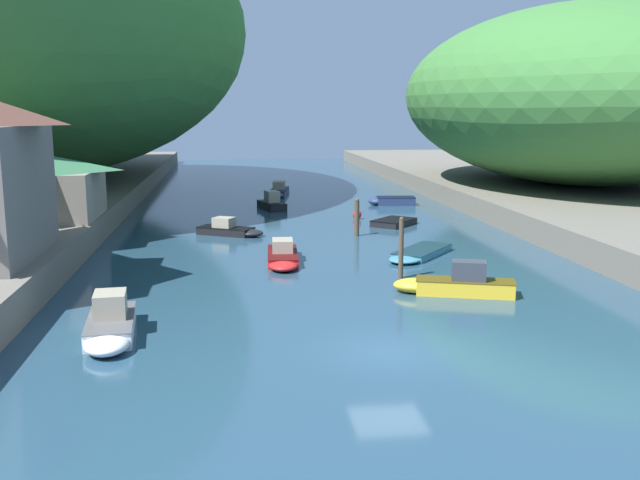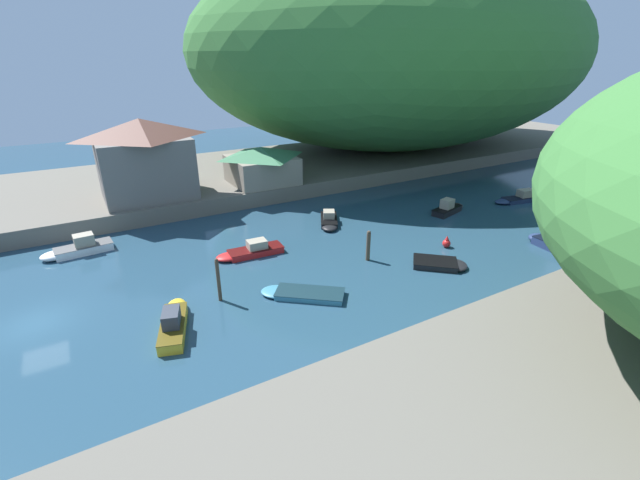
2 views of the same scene
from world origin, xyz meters
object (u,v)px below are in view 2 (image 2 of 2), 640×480
Objects in this scene: boat_red_skiff at (549,243)px; boat_near_quay at (300,293)px; waterfront_building at (144,158)px; boat_open_rowboat at (329,221)px; boat_cabin_cruiser at (174,321)px; channel_buoy_near at (447,243)px; boat_navy_launch at (250,251)px; boat_far_right_bank at (77,249)px; person_on_quay at (157,193)px; boat_white_cruiser at (441,264)px; boat_yellow_tender at (520,198)px; boathouse_shed at (262,164)px; boat_moored_right at (449,208)px.

boat_near_quay is (-3.37, -21.59, -0.16)m from boat_red_skiff.
boat_open_rowboat is at bearing 48.58° from waterfront_building.
boat_cabin_cruiser reaches higher than channel_buoy_near.
boat_cabin_cruiser is at bearing -89.15° from channel_buoy_near.
waterfront_building is 37.49m from boat_red_skiff.
waterfront_building is 1.65× the size of boat_navy_launch.
boat_cabin_cruiser is at bearing -7.19° from waterfront_building.
person_on_quay is at bearing -60.19° from boat_far_right_bank.
boat_far_right_bank is 5.28× the size of channel_buoy_near.
boat_cabin_cruiser is at bearing -54.08° from boat_white_cruiser.
person_on_quay is at bearing 145.03° from boat_red_skiff.
boat_yellow_tender is at bearing -43.04° from person_on_quay.
boat_cabin_cruiser is 5.41× the size of channel_buoy_near.
boat_cabin_cruiser is 3.24× the size of person_on_quay.
waterfront_building reaches higher than boat_white_cruiser.
waterfront_building reaches higher than channel_buoy_near.
person_on_quay is (1.67, -11.57, -1.05)m from boathouse_shed.
boat_yellow_tender is (16.65, 35.16, -5.14)m from waterfront_building.
boat_open_rowboat is at bearing 87.73° from boat_yellow_tender.
waterfront_building is at bearing 21.04° from boat_navy_launch.
boat_red_skiff reaches higher than boat_near_quay.
boat_far_right_bank is 9.26m from person_on_quay.
boat_moored_right is 0.87× the size of boat_near_quay.
boathouse_shed is at bearing -51.21° from boat_open_rowboat.
channel_buoy_near is (-0.33, 22.14, -0.08)m from boat_cabin_cruiser.
person_on_quay is at bearing -134.71° from channel_buoy_near.
boat_cabin_cruiser is 10.22m from boat_navy_launch.
boat_open_rowboat is at bearing -107.00° from boat_far_right_bank.
boat_far_right_bank is at bearing 158.16° from boat_red_skiff.
boat_open_rowboat is at bearing -56.48° from person_on_quay.
boat_far_right_bank is 3.16× the size of person_on_quay.
boat_yellow_tender is 1.57× the size of boat_red_skiff.
person_on_quay reaches higher than boat_navy_launch.
boat_cabin_cruiser is 1.18× the size of boat_open_rowboat.
waterfront_building is 8.91× the size of channel_buoy_near.
waterfront_building is 1.65× the size of boat_cabin_cruiser.
person_on_quay reaches higher than channel_buoy_near.
boat_near_quay is at bearing 13.79° from boat_cabin_cruiser.
boat_yellow_tender is 30.42m from boat_near_quay.
boat_white_cruiser is at bearing -129.30° from boat_far_right_bank.
channel_buoy_near is at bearing -111.06° from boat_navy_launch.
boat_navy_launch is 1.32× the size of boat_red_skiff.
boat_moored_right is 9.33m from boat_yellow_tender.
boathouse_shed is 11.87m from boat_open_rowboat.
boathouse_shed is at bearing 127.26° from boat_red_skiff.
boathouse_shed is 15.99m from boat_navy_launch.
boat_red_skiff is (10.32, 0.94, -0.11)m from boat_moored_right.
boat_white_cruiser is at bearing 175.93° from boat_red_skiff.
boat_red_skiff is at bearing -61.99° from person_on_quay.
boat_open_rowboat is at bearing -0.76° from boat_near_quay.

